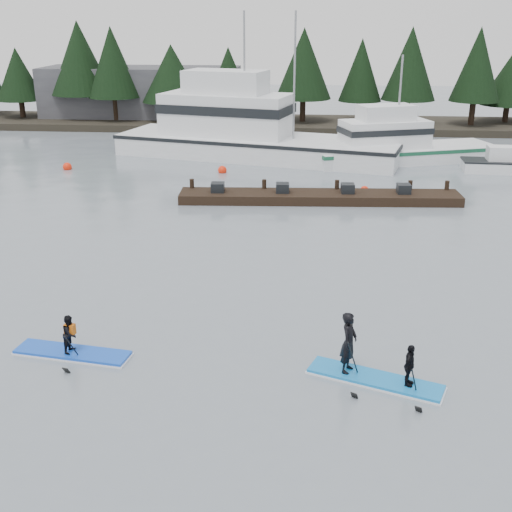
# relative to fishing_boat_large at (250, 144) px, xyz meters

# --- Properties ---
(ground) EXTENTS (160.00, 160.00, 0.00)m
(ground) POSITION_rel_fishing_boat_large_xyz_m (2.45, -29.10, -0.85)
(ground) COLOR slate
(ground) RESTS_ON ground
(far_shore) EXTENTS (70.00, 8.00, 0.60)m
(far_shore) POSITION_rel_fishing_boat_large_xyz_m (2.45, 12.90, -0.55)
(far_shore) COLOR #2D281E
(far_shore) RESTS_ON ground
(treeline) EXTENTS (60.00, 4.00, 8.00)m
(treeline) POSITION_rel_fishing_boat_large_xyz_m (2.45, 12.90, -0.85)
(treeline) COLOR black
(treeline) RESTS_ON ground
(waterfront_building) EXTENTS (18.00, 6.00, 5.00)m
(waterfront_building) POSITION_rel_fishing_boat_large_xyz_m (-11.55, 14.90, 1.65)
(waterfront_building) COLOR #4C4C51
(waterfront_building) RESTS_ON ground
(fishing_boat_large) EXTENTS (20.60, 10.23, 10.96)m
(fishing_boat_large) POSITION_rel_fishing_boat_large_xyz_m (0.00, 0.00, 0.00)
(fishing_boat_large) COLOR white
(fishing_boat_large) RESTS_ON ground
(fishing_boat_medium) EXTENTS (13.37, 7.68, 7.88)m
(fishing_boat_medium) POSITION_rel_fishing_boat_large_xyz_m (10.40, -0.78, -0.31)
(fishing_boat_medium) COLOR white
(fishing_boat_medium) RESTS_ON ground
(floating_dock) EXTENTS (15.16, 2.87, 0.50)m
(floating_dock) POSITION_rel_fishing_boat_large_xyz_m (4.88, -11.53, -0.60)
(floating_dock) COLOR black
(floating_dock) RESTS_ON ground
(buoy_a) EXTENTS (0.58, 0.58, 0.58)m
(buoy_a) POSITION_rel_fishing_boat_large_xyz_m (-11.51, -5.18, -0.85)
(buoy_a) COLOR #FB280C
(buoy_a) RESTS_ON ground
(buoy_c) EXTENTS (0.51, 0.51, 0.51)m
(buoy_c) POSITION_rel_fishing_boat_large_xyz_m (16.53, -3.53, -0.85)
(buoy_c) COLOR #FB280C
(buoy_c) RESTS_ON ground
(buoy_d) EXTENTS (0.50, 0.50, 0.50)m
(buoy_d) POSITION_rel_fishing_boat_large_xyz_m (7.46, -9.44, -0.85)
(buoy_d) COLOR #FB280C
(buoy_d) RESTS_ON ground
(buoy_b) EXTENTS (0.56, 0.56, 0.56)m
(buoy_b) POSITION_rel_fishing_boat_large_xyz_m (-1.27, -5.21, -0.85)
(buoy_b) COLOR #FB280C
(buoy_b) RESTS_ON ground
(paddleboard_solo) EXTENTS (3.55, 1.34, 1.77)m
(paddleboard_solo) POSITION_rel_fishing_boat_large_xyz_m (-2.52, -28.98, -0.50)
(paddleboard_solo) COLOR blue
(paddleboard_solo) RESTS_ON ground
(paddleboard_duo) EXTENTS (3.76, 2.12, 2.38)m
(paddleboard_duo) POSITION_rel_fishing_boat_large_xyz_m (6.16, -29.64, -0.24)
(paddleboard_duo) COLOR #1578C7
(paddleboard_duo) RESTS_ON ground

